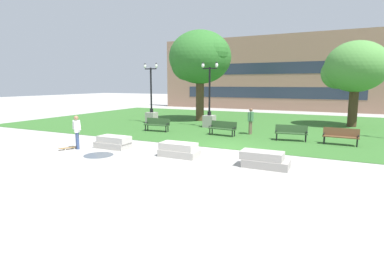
{
  "coord_description": "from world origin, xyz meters",
  "views": [
    {
      "loc": [
        4.95,
        -14.21,
        3.31
      ],
      "look_at": [
        -1.2,
        -1.4,
        1.2
      ],
      "focal_mm": 28.0,
      "sensor_mm": 36.0,
      "label": 1
    }
  ],
  "objects": [
    {
      "name": "lamp_post_left",
      "position": [
        -3.67,
        6.8,
        1.02
      ],
      "size": [
        1.32,
        0.8,
        4.91
      ],
      "color": "gray",
      "rests_on": "grass_lawn"
    },
    {
      "name": "park_bench_near_left",
      "position": [
        -6.18,
        3.38,
        0.54
      ],
      "size": [
        1.83,
        0.65,
        0.9
      ],
      "color": "#284723",
      "rests_on": "grass_lawn"
    },
    {
      "name": "park_bench_far_left",
      "position": [
        5.32,
        3.68,
        0.54
      ],
      "size": [
        1.82,
        0.62,
        0.9
      ],
      "color": "brown",
      "rests_on": "grass_lawn"
    },
    {
      "name": "lamp_post_right",
      "position": [
        -9.02,
        7.0,
        1.03
      ],
      "size": [
        1.32,
        0.8,
        5.0
      ],
      "color": "gray",
      "rests_on": "grass_lawn"
    },
    {
      "name": "skateboard",
      "position": [
        -7.15,
        -3.48,
        0.09
      ],
      "size": [
        0.63,
        1.0,
        0.14
      ],
      "color": "olive",
      "rests_on": "ground"
    },
    {
      "name": "tree_far_right",
      "position": [
        6.12,
        11.8,
        4.51
      ],
      "size": [
        4.72,
        4.49,
        6.48
      ],
      "color": "#42301E",
      "rests_on": "grass_lawn"
    },
    {
      "name": "park_bench_far_right",
      "position": [
        2.73,
        3.76,
        0.54
      ],
      "size": [
        1.85,
        0.76,
        0.9
      ],
      "color": "#284723",
      "rests_on": "grass_lawn"
    },
    {
      "name": "building_facade_distant",
      "position": [
        -2.81,
        24.5,
        4.62
      ],
      "size": [
        29.13,
        1.03,
        9.26
      ],
      "color": "#8E6B56",
      "rests_on": "ground"
    },
    {
      "name": "person_bystander_near_lawn",
      "position": [
        0.02,
        4.93,
        0.98
      ],
      "size": [
        0.29,
        0.8,
        1.71
      ],
      "color": "brown",
      "rests_on": "grass_lawn"
    },
    {
      "name": "concrete_block_center",
      "position": [
        -5.29,
        -2.28,
        0.31
      ],
      "size": [
        1.84,
        0.9,
        0.64
      ],
      "color": "#B2ADA3",
      "rests_on": "ground"
    },
    {
      "name": "park_bench_near_right",
      "position": [
        -1.46,
        3.71,
        0.54
      ],
      "size": [
        1.85,
        0.75,
        0.9
      ],
      "color": "#284723",
      "rests_on": "grass_lawn"
    },
    {
      "name": "puddle",
      "position": [
        -4.89,
        -3.81,
        0.0
      ],
      "size": [
        1.35,
        1.35,
        0.01
      ],
      "primitive_type": "cylinder",
      "color": "#47515B",
      "rests_on": "ground"
    },
    {
      "name": "ground_plane",
      "position": [
        0.0,
        0.0,
        0.0
      ],
      "size": [
        140.0,
        140.0,
        0.0
      ],
      "primitive_type": "plane",
      "color": "#A3A09B"
    },
    {
      "name": "grass_lawn",
      "position": [
        0.0,
        10.0,
        0.01
      ],
      "size": [
        40.0,
        20.0,
        0.02
      ],
      "primitive_type": "cube",
      "color": "#336628",
      "rests_on": "ground"
    },
    {
      "name": "concrete_block_left",
      "position": [
        -1.39,
        -2.4,
        0.31
      ],
      "size": [
        1.8,
        0.9,
        0.64
      ],
      "color": "#B2ADA3",
      "rests_on": "ground"
    },
    {
      "name": "person_skateboarder",
      "position": [
        -6.84,
        -3.2,
        0.97
      ],
      "size": [
        0.78,
        0.44,
        1.71
      ],
      "color": "#384C7A",
      "rests_on": "ground"
    },
    {
      "name": "tree_near_left",
      "position": [
        -6.04,
        10.21,
        5.51
      ],
      "size": [
        5.69,
        5.42,
        7.88
      ],
      "color": "#4C3823",
      "rests_on": "grass_lawn"
    },
    {
      "name": "concrete_block_right",
      "position": [
        2.52,
        -2.5,
        0.31
      ],
      "size": [
        1.9,
        0.9,
        0.64
      ],
      "color": "#9E9991",
      "rests_on": "ground"
    }
  ]
}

